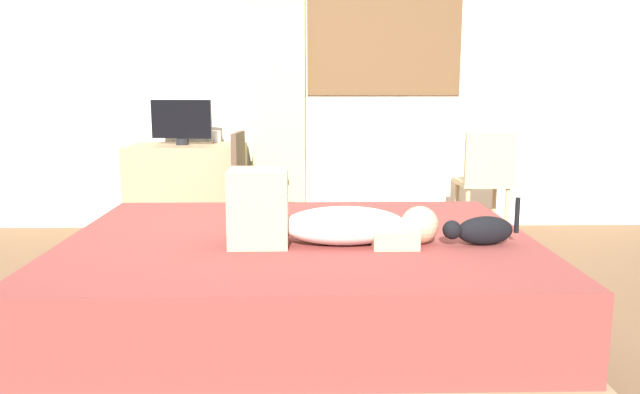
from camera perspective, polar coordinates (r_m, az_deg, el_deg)
The scene contains 11 objects.
ground_plane at distance 3.09m, azimuth -2.45°, elevation -12.78°, with size 16.00×16.00×0.00m, color brown.
back_wall_with_window at distance 5.35m, azimuth -1.88°, elevation 12.84°, with size 6.40×0.14×2.90m.
bed at distance 3.05m, azimuth -1.81°, elevation -8.17°, with size 2.24×1.78×0.50m.
person_lying at distance 2.79m, azimuth 0.20°, elevation -2.04°, with size 0.94×0.28×0.34m.
cat at distance 2.88m, azimuth 14.44°, elevation -2.95°, with size 0.36×0.15×0.21m.
desk at distance 5.10m, azimuth -11.88°, elevation 0.54°, with size 0.90×0.56×0.74m.
tv_monitor at distance 5.05m, azimuth -12.48°, elevation 6.72°, with size 0.48×0.10×0.35m.
cup at distance 5.21m, azimuth -9.43°, elevation 5.45°, with size 0.07×0.07×0.10m, color white.
chair_by_desk at distance 4.72m, azimuth -6.20°, elevation 1.63°, with size 0.41×0.41×0.86m.
chair_spare at distance 4.94m, azimuth 14.80°, elevation 1.72°, with size 0.39×0.39×0.86m.
curtain_left at distance 5.23m, azimuth -3.84°, elevation 10.50°, with size 0.44×0.06×2.47m, color #ADCC75.
Camera 1 is at (0.06, -2.85, 1.21)m, focal length 35.19 mm.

